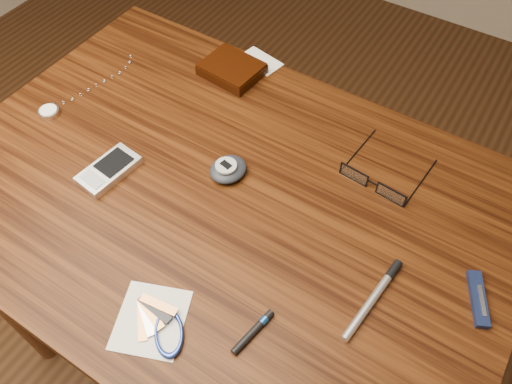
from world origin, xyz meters
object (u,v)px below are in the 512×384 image
Objects in this scene: pedometer at (228,169)px; notepad_keys at (160,325)px; desk at (224,225)px; silver_pen at (377,293)px; pocket_watch at (52,110)px; pocket_knife at (478,299)px; wallet_and_card at (232,69)px; eyeglasses at (374,182)px; pda_phone at (109,170)px.

notepad_keys is (0.08, -0.29, -0.01)m from pedometer.
silver_pen is at bearing -5.99° from desk.
pocket_knife is (0.83, 0.05, 0.00)m from pocket_watch.
wallet_and_card is 0.99× the size of silver_pen.
eyeglasses is 0.58× the size of pocket_watch.
wallet_and_card is 0.34m from pda_phone.
pedometer reaches higher than wallet_and_card.
pda_phone is 0.73× the size of silver_pen.
pda_phone is at bearing -15.22° from pocket_watch.
pocket_watch is 3.02× the size of pedometer.
silver_pen reaches higher than pocket_watch.
desk is 12.52× the size of pedometer.
pocket_knife reaches higher than desk.
eyeglasses is 1.23× the size of pda_phone.
pocket_watch is at bearing 153.41° from notepad_keys.
pda_phone is at bearing -175.69° from silver_pen.
wallet_and_card is 1.95× the size of pedometer.
eyeglasses reaches higher than pda_phone.
pocket_watch is (-0.39, -0.01, 0.11)m from desk.
silver_pen is at bearing -151.13° from pocket_knife.
pocket_watch and pocket_knife have the same top height.
pedometer reaches higher than pda_phone.
wallet_and_card is 0.37m from pocket_watch.
notepad_keys is at bearing -110.82° from eyeglasses.
desk is 6.38× the size of silver_pen.
eyeglasses reaches higher than pocket_watch.
eyeglasses is (0.38, -0.12, -0.00)m from wallet_and_card.
silver_pen is (0.50, 0.04, -0.00)m from pda_phone.
eyeglasses reaches higher than wallet_and_card.
pocket_watch reaches higher than desk.
pedometer is (0.15, -0.23, -0.00)m from wallet_and_card.
pocket_watch is 0.70m from silver_pen.
wallet_and_card reaches higher than silver_pen.
wallet_and_card reaches higher than notepad_keys.
pocket_watch and notepad_keys have the same top height.
eyeglasses is 0.25m from pedometer.
pedometer reaches higher than notepad_keys.
pedometer is (-0.01, 0.04, 0.11)m from desk.
pocket_watch is 1.68× the size of notepad_keys.
wallet_and_card is at bearing 120.36° from desk.
silver_pen is at bearing -64.15° from eyeglasses.
notepad_keys is (0.26, -0.17, -0.00)m from pda_phone.
desk is at bearing -59.64° from wallet_and_card.
pda_phone is at bearing -95.57° from wallet_and_card.
pedometer is at bearing 8.52° from pocket_watch.
silver_pen is at bearing 4.31° from pda_phone.
wallet_and_card is (-0.16, 0.27, 0.11)m from desk.
notepad_keys is (-0.15, -0.40, -0.01)m from eyeglasses.
desk is 0.33m from silver_pen.
wallet_and_card is at bearing 122.48° from pedometer.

